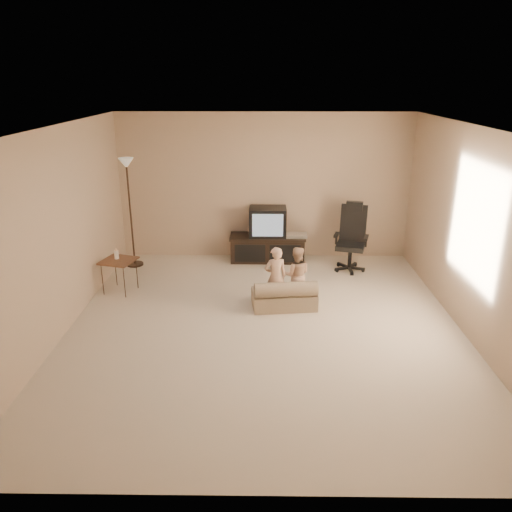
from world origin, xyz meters
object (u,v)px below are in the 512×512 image
at_px(child_sofa, 285,296).
at_px(tv_stand, 268,239).
at_px(floor_lamp, 128,188).
at_px(office_chair, 351,246).
at_px(toddler_right, 296,275).
at_px(side_table, 118,261).
at_px(toddler_left, 275,277).

bearing_deg(child_sofa, tv_stand, 89.92).
relative_size(tv_stand, floor_lamp, 0.73).
height_order(office_chair, toddler_right, office_chair).
bearing_deg(tv_stand, child_sofa, -83.20).
height_order(floor_lamp, child_sofa, floor_lamp).
xyz_separation_m(tv_stand, floor_lamp, (-2.28, -0.27, 0.94)).
height_order(tv_stand, side_table, tv_stand).
bearing_deg(toddler_left, tv_stand, -101.35).
distance_m(tv_stand, child_sofa, 1.94).
relative_size(child_sofa, toddler_left, 1.06).
bearing_deg(floor_lamp, toddler_right, -28.28).
distance_m(tv_stand, toddler_left, 1.85).
distance_m(side_table, floor_lamp, 1.39).
relative_size(floor_lamp, toddler_left, 2.10).
xyz_separation_m(tv_stand, office_chair, (1.37, -0.41, 0.01)).
bearing_deg(office_chair, toddler_left, -115.37).
bearing_deg(child_sofa, office_chair, 46.22).
distance_m(side_table, child_sofa, 2.51).
bearing_deg(child_sofa, toddler_right, 46.24).
distance_m(office_chair, side_table, 3.71).
distance_m(side_table, toddler_left, 2.35).
relative_size(tv_stand, office_chair, 1.18).
bearing_deg(child_sofa, toddler_left, 143.66).
relative_size(tv_stand, side_table, 1.96).
distance_m(tv_stand, office_chair, 1.43).
bearing_deg(toddler_right, office_chair, -125.08).
height_order(floor_lamp, toddler_right, floor_lamp).
height_order(office_chair, toddler_left, office_chair).
xyz_separation_m(side_table, toddler_left, (2.30, -0.47, -0.05)).
distance_m(office_chair, toddler_right, 1.63).
bearing_deg(office_chair, toddler_right, -111.01).
height_order(child_sofa, toddler_left, toddler_left).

